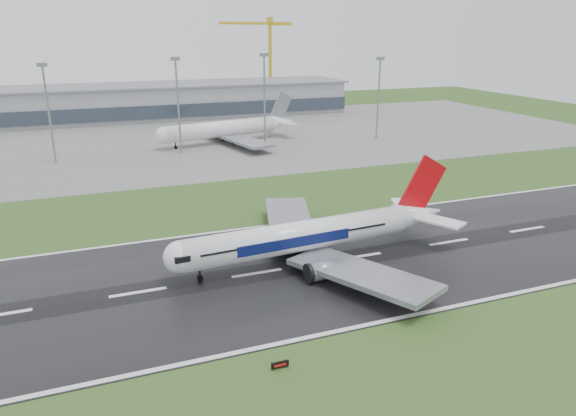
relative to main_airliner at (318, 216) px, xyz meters
name	(u,v)px	position (x,y,z in m)	size (l,w,h in m)	color
ground	(138,293)	(-32.31, -2.17, -8.35)	(520.00, 520.00, 0.00)	#2B4C1C
runway	(138,293)	(-32.31, -2.17, -8.30)	(400.00, 45.00, 0.10)	black
apron	(104,144)	(-32.31, 122.83, -8.31)	(400.00, 130.00, 0.08)	slate
terminal	(96,104)	(-32.31, 182.83, -0.85)	(240.00, 36.00, 15.00)	gray
main_airliner	(318,216)	(0.00, 0.00, 0.00)	(55.90, 53.23, 16.50)	white
parked_airliner	(226,120)	(11.31, 110.00, 0.17)	(57.63, 53.66, 16.89)	white
tower_crane	(270,63)	(59.10, 197.83, 14.99)	(47.51, 2.59, 46.69)	gold
runway_sign	(280,365)	(-17.84, -29.12, -7.83)	(2.30, 0.26, 1.04)	black
floodmast_2	(49,116)	(-47.82, 97.83, 6.50)	(0.64, 0.64, 29.70)	gray
floodmast_3	(178,108)	(-7.92, 97.83, 7.04)	(0.64, 0.64, 30.78)	gray
floodmast_4	(265,103)	(22.54, 97.83, 7.43)	(0.64, 0.64, 31.57)	gray
floodmast_5	(378,100)	(68.55, 97.83, 6.43)	(0.64, 0.64, 29.56)	gray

